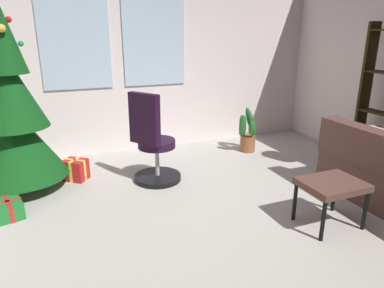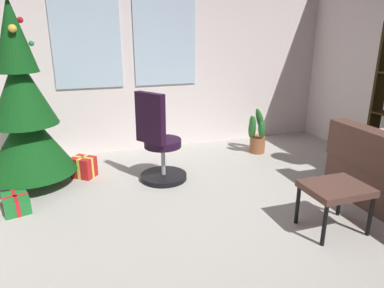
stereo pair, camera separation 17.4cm
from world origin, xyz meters
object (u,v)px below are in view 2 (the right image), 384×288
object	(u,v)px
footstool	(336,191)
office_chair	(159,148)
gift_box_green	(16,203)
holiday_tree	(25,114)
potted_plant	(257,135)
gift_box_red	(84,167)

from	to	relation	value
footstool	office_chair	xyz separation A→B (m)	(-1.22, 1.54, 0.04)
footstool	gift_box_green	world-z (taller)	footstool
holiday_tree	office_chair	bearing A→B (deg)	-13.92
gift_box_green	potted_plant	xyz separation A→B (m)	(3.12, 0.81, 0.20)
gift_box_red	office_chair	bearing A→B (deg)	-25.45
footstool	holiday_tree	size ratio (longest dim) A/B	0.21
gift_box_red	holiday_tree	bearing A→B (deg)	-174.02
gift_box_green	office_chair	xyz separation A→B (m)	(1.53, 0.26, 0.34)
footstool	potted_plant	world-z (taller)	potted_plant
holiday_tree	office_chair	world-z (taller)	holiday_tree
office_chair	potted_plant	distance (m)	1.69
potted_plant	holiday_tree	bearing A→B (deg)	-176.36
office_chair	potted_plant	xyz separation A→B (m)	(1.59, 0.54, -0.14)
footstool	gift_box_red	distance (m)	2.86
potted_plant	gift_box_red	bearing A→B (deg)	-176.89
holiday_tree	footstool	bearing A→B (deg)	-35.57
gift_box_red	potted_plant	size ratio (longest dim) A/B	0.49
gift_box_red	gift_box_green	bearing A→B (deg)	-134.94
gift_box_green	office_chair	bearing A→B (deg)	9.73
holiday_tree	potted_plant	bearing A→B (deg)	3.64
holiday_tree	gift_box_green	distance (m)	0.99
footstool	gift_box_red	bearing A→B (deg)	136.94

